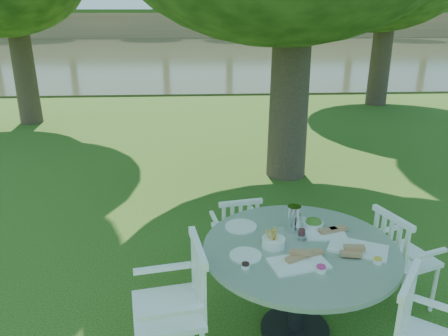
{
  "coord_description": "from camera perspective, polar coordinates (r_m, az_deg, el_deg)",
  "views": [
    {
      "loc": [
        -0.27,
        -4.28,
        2.49
      ],
      "look_at": [
        0.0,
        0.2,
        0.85
      ],
      "focal_mm": 35.0,
      "sensor_mm": 36.0,
      "label": 1
    }
  ],
  "objects": [
    {
      "name": "chair_ne",
      "position": [
        4.07,
        21.73,
        -10.24
      ],
      "size": [
        0.55,
        0.57,
        0.9
      ],
      "rotation": [
        0.0,
        0.0,
        -4.38
      ],
      "color": "white",
      "rests_on": "ground"
    },
    {
      "name": "tableware",
      "position": [
        3.45,
        9.57,
        -8.89
      ],
      "size": [
        1.22,
        0.87,
        0.22
      ],
      "color": "white",
      "rests_on": "table"
    },
    {
      "name": "ground",
      "position": [
        4.96,
        0.14,
        -10.07
      ],
      "size": [
        140.0,
        140.0,
        0.0
      ],
      "primitive_type": "plane",
      "color": "#1D3F0D",
      "rests_on": "ground"
    },
    {
      "name": "table",
      "position": [
        3.49,
        9.81,
        -12.03
      ],
      "size": [
        1.48,
        1.48,
        0.79
      ],
      "color": "black",
      "rests_on": "ground"
    },
    {
      "name": "chair_sw",
      "position": [
        3.17,
        -5.53,
        -16.74
      ],
      "size": [
        0.56,
        0.59,
        1.01
      ],
      "rotation": [
        0.0,
        0.0,
        -1.4
      ],
      "color": "white",
      "rests_on": "ground"
    },
    {
      "name": "chair_nw",
      "position": [
        4.28,
        1.79,
        -7.94
      ],
      "size": [
        0.48,
        0.46,
        0.82
      ],
      "rotation": [
        0.0,
        0.0,
        -2.96
      ],
      "color": "white",
      "rests_on": "ground"
    },
    {
      "name": "chair_se",
      "position": [
        3.17,
        24.31,
        -19.42
      ],
      "size": [
        0.65,
        0.66,
        0.96
      ],
      "rotation": [
        0.0,
        0.0,
        0.92
      ],
      "color": "white",
      "rests_on": "ground"
    },
    {
      "name": "river",
      "position": [
        27.4,
        -2.92,
        14.77
      ],
      "size": [
        100.0,
        28.0,
        0.12
      ],
      "primitive_type": "cube",
      "color": "#33351F",
      "rests_on": "ground"
    }
  ]
}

